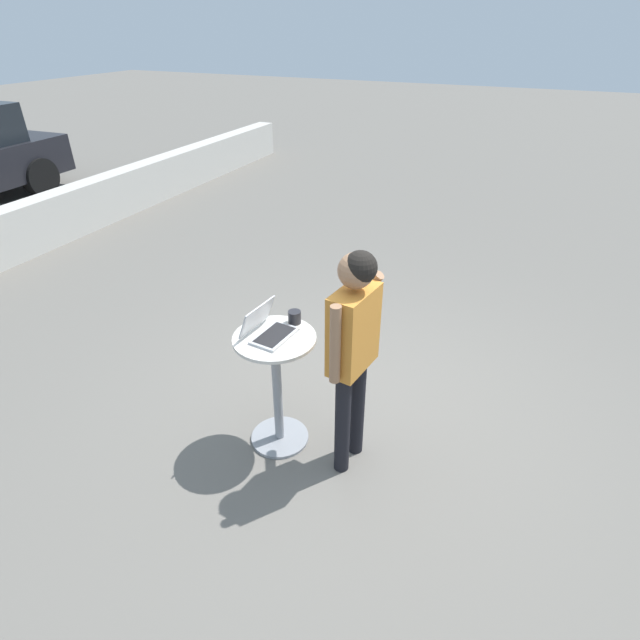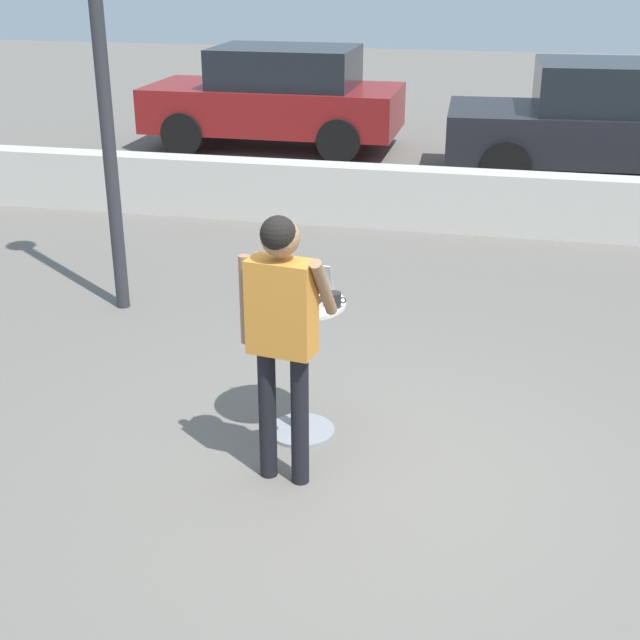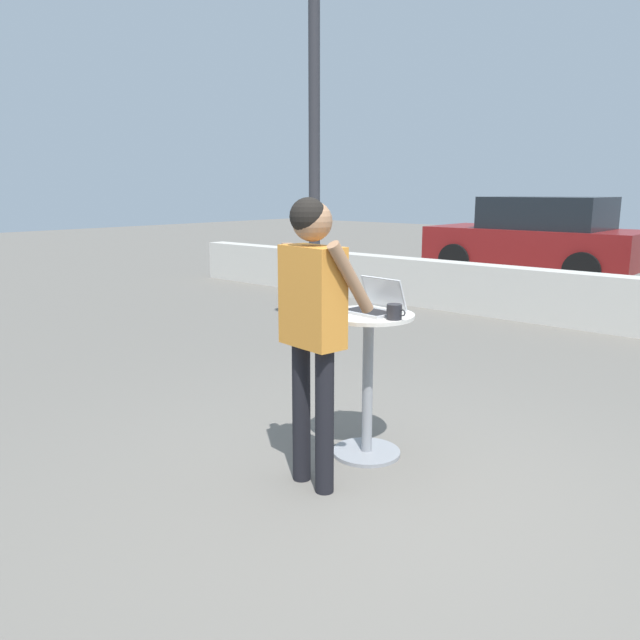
{
  "view_description": "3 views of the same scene",
  "coord_description": "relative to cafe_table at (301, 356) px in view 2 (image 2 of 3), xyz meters",
  "views": [
    {
      "loc": [
        -3.09,
        -0.99,
        2.87
      ],
      "look_at": [
        -0.41,
        0.21,
        1.09
      ],
      "focal_mm": 28.0,
      "sensor_mm": 36.0,
      "label": 1
    },
    {
      "loc": [
        0.71,
        -4.69,
        3.09
      ],
      "look_at": [
        -0.35,
        0.13,
        1.01
      ],
      "focal_mm": 50.0,
      "sensor_mm": 36.0,
      "label": 2
    },
    {
      "loc": [
        1.79,
        -2.67,
        1.75
      ],
      "look_at": [
        -0.7,
        0.18,
        0.95
      ],
      "focal_mm": 35.0,
      "sensor_mm": 36.0,
      "label": 3
    }
  ],
  "objects": [
    {
      "name": "coffee_mug",
      "position": [
        0.23,
        -0.05,
        0.44
      ],
      "size": [
        0.13,
        0.09,
        0.09
      ],
      "color": "#232328",
      "rests_on": "cafe_table"
    },
    {
      "name": "parked_car_further_down",
      "position": [
        2.53,
        7.9,
        0.25
      ],
      "size": [
        4.41,
        2.17,
        1.62
      ],
      "color": "black",
      "rests_on": "ground_plane"
    },
    {
      "name": "cafe_table",
      "position": [
        0.0,
        0.0,
        0.0
      ],
      "size": [
        0.59,
        0.59,
        0.97
      ],
      "color": "gray",
      "rests_on": "ground_plane"
    },
    {
      "name": "standing_person",
      "position": [
        0.03,
        -0.57,
        0.52
      ],
      "size": [
        0.56,
        0.34,
        1.71
      ],
      "color": "black",
      "rests_on": "ground_plane"
    },
    {
      "name": "laptop",
      "position": [
        0.01,
        0.05,
        0.44
      ],
      "size": [
        0.37,
        0.33,
        0.22
      ],
      "color": "#B7BABF",
      "rests_on": "cafe_table"
    },
    {
      "name": "parked_car_near_street",
      "position": [
        -2.55,
        8.99,
        0.24
      ],
      "size": [
        4.06,
        1.96,
        1.61
      ],
      "color": "maroon",
      "rests_on": "ground_plane"
    },
    {
      "name": "ground_plane",
      "position": [
        0.56,
        -0.49,
        -0.57
      ],
      "size": [
        50.0,
        50.0,
        0.0
      ],
      "primitive_type": "plane",
      "color": "slate"
    },
    {
      "name": "pavement_kerb",
      "position": [
        0.56,
        4.96,
        -0.22
      ],
      "size": [
        16.22,
        0.35,
        0.71
      ],
      "color": "beige",
      "rests_on": "ground_plane"
    }
  ]
}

